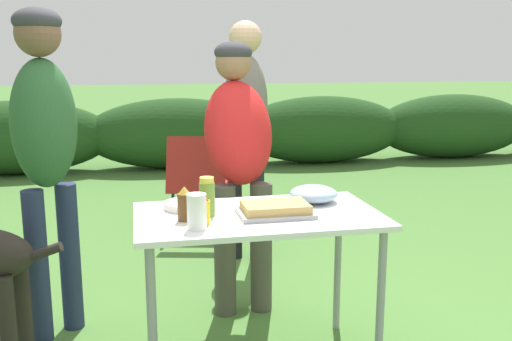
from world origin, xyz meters
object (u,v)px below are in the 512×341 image
at_px(relish_jar, 207,197).
at_px(food_tray, 275,209).
at_px(mixing_bowl, 313,194).
at_px(standing_person_in_olive_jacket, 45,136).
at_px(camp_chair_green_behind_table, 199,179).
at_px(folding_table, 258,230).
at_px(mustard_bottle, 203,210).
at_px(standing_person_in_red_jacket, 239,147).
at_px(beer_bottle, 185,204).
at_px(paper_cup_stack, 197,212).
at_px(plate_stack, 187,205).
at_px(standing_person_in_dark_puffer, 246,116).

bearing_deg(relish_jar, food_tray, -9.68).
xyz_separation_m(mixing_bowl, standing_person_in_olive_jacket, (-1.27, 0.37, 0.27)).
bearing_deg(camp_chair_green_behind_table, mixing_bowl, -66.17).
xyz_separation_m(folding_table, camp_chair_green_behind_table, (-0.04, 2.08, -0.20)).
bearing_deg(relish_jar, mustard_bottle, -105.97).
relative_size(folding_table, standing_person_in_red_jacket, 0.72).
bearing_deg(beer_bottle, paper_cup_stack, -74.69).
height_order(folding_table, relish_jar, relish_jar).
bearing_deg(relish_jar, folding_table, -1.37).
bearing_deg(beer_bottle, mixing_bowl, 16.92).
distance_m(plate_stack, paper_cup_stack, 0.34).
bearing_deg(standing_person_in_dark_puffer, standing_person_in_olive_jacket, -107.68).
xyz_separation_m(folding_table, mixing_bowl, (0.31, 0.15, 0.12)).
relative_size(paper_cup_stack, beer_bottle, 0.98).
relative_size(mixing_bowl, standing_person_in_dark_puffer, 0.14).
xyz_separation_m(paper_cup_stack, standing_person_in_dark_puffer, (0.52, 1.61, 0.22)).
relative_size(folding_table, mustard_bottle, 8.45).
distance_m(paper_cup_stack, mustard_bottle, 0.08).
xyz_separation_m(relish_jar, beer_bottle, (-0.10, -0.05, -0.01)).
bearing_deg(plate_stack, standing_person_in_dark_puffer, 67.52).
xyz_separation_m(food_tray, standing_person_in_red_jacket, (-0.03, 0.73, 0.17)).
xyz_separation_m(beer_bottle, camp_chair_green_behind_table, (0.29, 2.13, -0.34)).
height_order(food_tray, beer_bottle, beer_bottle).
relative_size(plate_stack, paper_cup_stack, 1.44).
xyz_separation_m(mustard_bottle, standing_person_in_dark_puffer, (0.48, 1.54, 0.23)).
relative_size(plate_stack, relish_jar, 1.21).
bearing_deg(food_tray, beer_bottle, -179.89).
distance_m(standing_person_in_dark_puffer, camp_chair_green_behind_table, 0.90).
relative_size(mustard_bottle, standing_person_in_olive_jacket, 0.08).
bearing_deg(folding_table, camp_chair_green_behind_table, 91.09).
height_order(relish_jar, beer_bottle, relish_jar).
xyz_separation_m(plate_stack, beer_bottle, (-0.03, -0.20, 0.06)).
bearing_deg(folding_table, mustard_bottle, -156.43).
distance_m(mixing_bowl, standing_person_in_red_jacket, 0.62).
xyz_separation_m(beer_bottle, standing_person_in_red_jacket, (0.37, 0.73, 0.12)).
xyz_separation_m(paper_cup_stack, beer_bottle, (-0.04, 0.14, -0.00)).
height_order(paper_cup_stack, relish_jar, relish_jar).
bearing_deg(folding_table, standing_person_in_red_jacket, 86.97).
distance_m(mixing_bowl, relish_jar, 0.56).
bearing_deg(paper_cup_stack, beer_bottle, 105.31).
relative_size(standing_person_in_dark_puffer, standing_person_in_olive_jacket, 1.01).
bearing_deg(mixing_bowl, mustard_bottle, -155.26).
relative_size(relish_jar, beer_bottle, 1.16).
height_order(standing_person_in_red_jacket, camp_chair_green_behind_table, standing_person_in_red_jacket).
distance_m(food_tray, mixing_bowl, 0.31).
bearing_deg(mustard_bottle, standing_person_in_dark_puffer, 72.57).
height_order(mustard_bottle, relish_jar, relish_jar).
bearing_deg(mixing_bowl, standing_person_in_olive_jacket, 163.89).
distance_m(beer_bottle, standing_person_in_dark_puffer, 1.59).
height_order(mixing_bowl, relish_jar, relish_jar).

